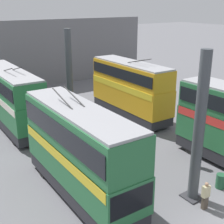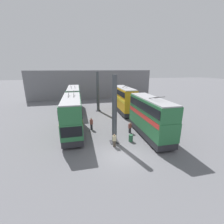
{
  "view_description": "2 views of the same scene",
  "coord_description": "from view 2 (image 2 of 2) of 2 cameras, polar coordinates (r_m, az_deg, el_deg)",
  "views": [
    {
      "loc": [
        -6.64,
        11.96,
        10.23
      ],
      "look_at": [
        12.85,
        -1.19,
        1.94
      ],
      "focal_mm": 50.0,
      "sensor_mm": 36.0,
      "label": 1
    },
    {
      "loc": [
        -13.17,
        3.98,
        8.79
      ],
      "look_at": [
        10.48,
        -1.37,
        1.71
      ],
      "focal_mm": 24.0,
      "sensor_mm": 36.0,
      "label": 2
    }
  ],
  "objects": [
    {
      "name": "support_column_far",
      "position": [
        31.64,
        -5.41,
        7.43
      ],
      "size": [
        1.04,
        1.04,
        8.17
      ],
      "color": "#42474C",
      "rests_on": "ground_plane"
    },
    {
      "name": "bus_right_mid",
      "position": [
        32.75,
        -14.3,
        5.33
      ],
      "size": [
        10.44,
        2.54,
        5.62
      ],
      "color": "black",
      "rests_on": "ground_plane"
    },
    {
      "name": "person_aisle_foreground",
      "position": [
        17.59,
        0.91,
        -10.66
      ],
      "size": [
        0.28,
        0.44,
        1.57
      ],
      "rotation": [
        0.0,
        0.0,
        3.06
      ],
      "color": "#473D33",
      "rests_on": "ground_plane"
    },
    {
      "name": "person_by_left_row",
      "position": [
        21.31,
        6.85,
        -5.84
      ],
      "size": [
        0.34,
        0.47,
        1.55
      ],
      "rotation": [
        0.0,
        0.0,
        0.27
      ],
      "color": "#2D2D33",
      "rests_on": "ground_plane"
    },
    {
      "name": "bus_left_far",
      "position": [
        30.53,
        4.54,
        5.2
      ],
      "size": [
        9.16,
        2.54,
        5.79
      ],
      "color": "black",
      "rests_on": "ground_plane"
    },
    {
      "name": "bus_left_near",
      "position": [
        20.01,
        14.43,
        -1.18
      ],
      "size": [
        9.02,
        2.54,
        5.81
      ],
      "color": "black",
      "rests_on": "ground_plane"
    },
    {
      "name": "support_column_near",
      "position": [
        17.44,
        0.96,
        0.2
      ],
      "size": [
        1.04,
        1.04,
        8.17
      ],
      "color": "#42474C",
      "rests_on": "ground_plane"
    },
    {
      "name": "ground_plane",
      "position": [
        16.33,
        3.57,
        -16.32
      ],
      "size": [
        240.0,
        240.0,
        0.0
      ],
      "primitive_type": "plane",
      "color": "slate"
    },
    {
      "name": "depot_back_wall",
      "position": [
        44.79,
        -7.7,
        10.16
      ],
      "size": [
        0.5,
        36.0,
        8.25
      ],
      "color": "slate",
      "rests_on": "ground_plane"
    },
    {
      "name": "person_by_right_row",
      "position": [
        22.35,
        -7.87,
        -4.35
      ],
      "size": [
        0.32,
        0.46,
        1.83
      ],
      "rotation": [
        0.0,
        0.0,
        0.19
      ],
      "color": "#2D2D33",
      "rests_on": "ground_plane"
    },
    {
      "name": "oil_drum",
      "position": [
        19.06,
        7.16,
        -9.85
      ],
      "size": [
        0.55,
        0.55,
        0.87
      ],
      "color": "#235638",
      "rests_on": "ground_plane"
    },
    {
      "name": "bus_right_near",
      "position": [
        20.84,
        -14.9,
        -0.68
      ],
      "size": [
        9.25,
        2.54,
        5.75
      ],
      "color": "black",
      "rests_on": "ground_plane"
    }
  ]
}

